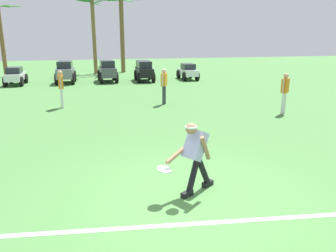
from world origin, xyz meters
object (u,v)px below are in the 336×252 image
parked_car_slot_d (107,70)px  frisbee_thrower (195,154)px  palm_tree_far_left (1,31)px  teammate_near_sideline (164,83)px  parked_car_slot_b (15,76)px  parked_car_slot_e (144,70)px  teammate_midfield (285,89)px  palm_tree_right_of_centre (122,27)px  frisbee_in_flight (164,169)px  parked_car_slot_c (65,71)px  parked_car_slot_f (188,71)px  palm_tree_left_of_centre (93,27)px  teammate_deep (61,85)px

parked_car_slot_d → frisbee_thrower: bearing=-88.6°
palm_tree_far_left → teammate_near_sideline: bearing=-54.9°
parked_car_slot_b → parked_car_slot_e: parked_car_slot_e is taller
teammate_midfield → parked_car_slot_d: teammate_midfield is taller
teammate_near_sideline → palm_tree_right_of_centre: (-0.10, 14.18, 2.75)m
palm_tree_far_left → palm_tree_right_of_centre: bearing=9.0°
frisbee_in_flight → parked_car_slot_c: parked_car_slot_c is taller
palm_tree_right_of_centre → parked_car_slot_f: bearing=-58.1°
frisbee_in_flight → teammate_midfield: teammate_midfield is taller
teammate_near_sideline → palm_tree_far_left: bearing=125.1°
teammate_near_sideline → palm_tree_left_of_centre: (-2.43, 13.72, 2.71)m
parked_car_slot_d → palm_tree_left_of_centre: (-0.57, 5.40, 2.91)m
frisbee_in_flight → parked_car_slot_d: parked_car_slot_d is taller
palm_tree_left_of_centre → frisbee_in_flight: bearing=-89.1°
parked_car_slot_d → palm_tree_right_of_centre: size_ratio=0.39×
teammate_deep → parked_car_slot_f: 11.18m
parked_car_slot_b → palm_tree_right_of_centre: (7.41, 5.99, 3.13)m
palm_tree_left_of_centre → palm_tree_right_of_centre: palm_tree_right_of_centre is taller
teammate_deep → parked_car_slot_b: teammate_deep is taller
teammate_midfield → palm_tree_left_of_centre: size_ratio=0.26×
frisbee_thrower → parked_car_slot_e: bearing=83.0°
parked_car_slot_e → palm_tree_left_of_centre: bearing=118.0°
teammate_near_sideline → parked_car_slot_c: size_ratio=0.65×
frisbee_thrower → teammate_midfield: bearing=45.3°
parked_car_slot_e → teammate_near_sideline: bearing=-94.0°
teammate_midfield → parked_car_slot_b: size_ratio=0.70×
teammate_midfield → palm_tree_left_of_centre: palm_tree_left_of_centre is taller
palm_tree_left_of_centre → parked_car_slot_b: bearing=-132.6°
parked_car_slot_c → parked_car_slot_d: 2.66m
parked_car_slot_d → palm_tree_left_of_centre: bearing=96.0°
teammate_midfield → parked_car_slot_c: (-8.59, 11.23, -0.20)m
parked_car_slot_b → palm_tree_right_of_centre: 10.03m
parked_car_slot_b → parked_car_slot_c: (2.99, 0.14, 0.18)m
parked_car_slot_b → frisbee_thrower: bearing=-70.0°
frisbee_in_flight → palm_tree_far_left: size_ratio=0.07×
frisbee_thrower → parked_car_slot_d: 16.80m
parked_car_slot_b → frisbee_in_flight: bearing=-72.1°
parked_car_slot_d → palm_tree_left_of_centre: palm_tree_left_of_centre is taller
frisbee_thrower → teammate_midfield: 7.85m
teammate_deep → parked_car_slot_b: size_ratio=0.70×
teammate_near_sideline → parked_car_slot_c: 9.49m
frisbee_in_flight → parked_car_slot_e: bearing=81.0°
palm_tree_left_of_centre → teammate_midfield: bearing=-68.7°
teammate_near_sideline → parked_car_slot_f: bearing=65.7°
parked_car_slot_e → teammate_deep: bearing=-122.2°
frisbee_in_flight → parked_car_slot_b: 17.66m
teammate_near_sideline → teammate_deep: size_ratio=1.00×
frisbee_thrower → teammate_deep: 9.25m
parked_car_slot_b → palm_tree_far_left: (-1.48, 4.58, 2.74)m
parked_car_slot_c → parked_car_slot_f: size_ratio=1.08×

